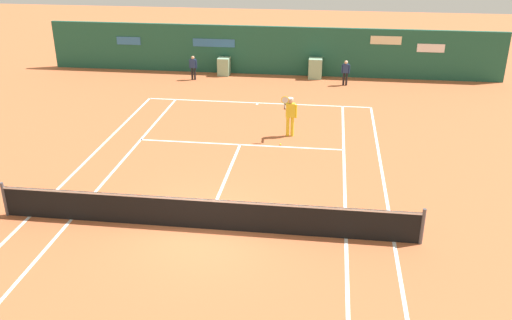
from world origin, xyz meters
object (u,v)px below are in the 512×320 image
at_px(ball_kid_left_post, 193,66).
at_px(ball_kid_centre_post, 346,71).
at_px(player_on_baseline, 290,113).
at_px(tennis_ball_by_sideline, 280,144).

bearing_deg(ball_kid_left_post, ball_kid_centre_post, -179.20).
xyz_separation_m(player_on_baseline, tennis_ball_by_sideline, (-0.28, -1.01, -0.94)).
height_order(ball_kid_left_post, tennis_ball_by_sideline, ball_kid_left_post).
relative_size(ball_kid_left_post, tennis_ball_by_sideline, 19.20).
xyz_separation_m(ball_kid_left_post, tennis_ball_by_sideline, (5.52, -8.71, -0.72)).
xyz_separation_m(player_on_baseline, ball_kid_left_post, (-5.79, 7.69, -0.22)).
height_order(player_on_baseline, ball_kid_centre_post, player_on_baseline).
xyz_separation_m(ball_kid_centre_post, ball_kid_left_post, (-8.08, -0.00, -0.01)).
bearing_deg(ball_kid_centre_post, tennis_ball_by_sideline, 75.84).
relative_size(ball_kid_centre_post, ball_kid_left_post, 1.01).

